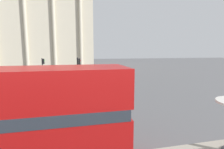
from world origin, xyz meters
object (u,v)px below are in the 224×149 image
at_px(plaza_building_left, 32,26).
at_px(traffic_light_far, 43,68).
at_px(traffic_light_near, 29,87).
at_px(traffic_light_mid, 78,72).
at_px(pedestrian_grey, 71,73).

xyz_separation_m(plaza_building_left, traffic_light_far, (7.59, -32.71, -9.49)).
distance_m(traffic_light_near, traffic_light_mid, 6.95).
bearing_deg(plaza_building_left, traffic_light_far, -76.93).
height_order(traffic_light_far, pedestrian_grey, traffic_light_far).
relative_size(traffic_light_mid, traffic_light_far, 1.07).
bearing_deg(traffic_light_near, plaza_building_left, 100.84).
height_order(plaza_building_left, traffic_light_mid, plaza_building_left).
relative_size(traffic_light_near, traffic_light_far, 1.01).
distance_m(plaza_building_left, traffic_light_far, 34.89).
distance_m(plaza_building_left, pedestrian_grey, 30.46).
xyz_separation_m(traffic_light_near, pedestrian_grey, (2.42, 19.38, -1.62)).
relative_size(traffic_light_near, traffic_light_mid, 0.94).
bearing_deg(traffic_light_far, plaza_building_left, 103.07).
height_order(plaza_building_left, pedestrian_grey, plaza_building_left).
relative_size(traffic_light_near, pedestrian_grey, 2.38).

